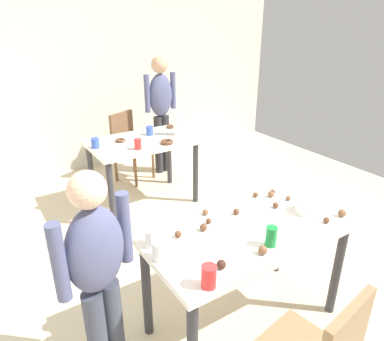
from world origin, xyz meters
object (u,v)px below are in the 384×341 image
mixing_bowl (308,207)px  soda_can (271,236)px  pitcher_far (178,124)px  person_adult_far (161,105)px  dining_table_near (248,244)px  person_girl_near (98,271)px  chair_far_table (129,142)px  dining_table_far (142,150)px

mixing_bowl → soda_can: (-0.48, -0.14, 0.02)m
pitcher_far → soda_can: bearing=-106.9°
person_adult_far → soda_can: size_ratio=12.56×
person_adult_far → mixing_bowl: 2.72m
soda_can → mixing_bowl: bearing=16.6°
dining_table_near → mixing_bowl: 0.50m
person_girl_near → person_adult_far: size_ratio=0.87×
dining_table_near → chair_far_table: chair_far_table is taller
person_girl_near → mixing_bowl: person_girl_near is taller
person_adult_far → soda_can: 2.95m
soda_can → dining_table_near: bearing=87.9°
person_adult_far → chair_far_table: bearing=176.8°
dining_table_near → mixing_bowl: size_ratio=8.09×
dining_table_near → pitcher_far: (0.63, 1.91, 0.23)m
chair_far_table → person_girl_near: size_ratio=0.65×
person_girl_near → soda_can: bearing=-16.6°
person_girl_near → mixing_bowl: (1.41, -0.13, 0.00)m
chair_far_table → person_adult_far: 0.63m
dining_table_far → soda_can: bearing=-95.5°
soda_can → pitcher_far: size_ratio=0.47×
dining_table_far → dining_table_near: bearing=-95.8°
mixing_bowl → person_adult_far: bearing=83.0°
chair_far_table → dining_table_far: bearing=-101.1°
dining_table_far → person_girl_near: 2.19m
soda_can → person_adult_far: bearing=74.0°
mixing_bowl → soda_can: 0.50m
dining_table_far → chair_far_table: 0.74m
chair_far_table → pitcher_far: size_ratio=3.36×
pitcher_far → person_girl_near: bearing=-130.6°
chair_far_table → soda_can: 2.90m
dining_table_far → mixing_bowl: (0.28, -2.01, 0.15)m
chair_far_table → person_girl_near: 2.90m
chair_far_table → mixing_bowl: size_ratio=5.37×
dining_table_near → person_girl_near: size_ratio=0.98×
person_girl_near → pitcher_far: person_girl_near is taller
dining_table_far → mixing_bowl: mixing_bowl is taller
mixing_bowl → soda_can: soda_can is taller
chair_far_table → person_girl_near: (-1.27, -2.59, 0.29)m
soda_can → chair_far_table: bearing=83.1°
soda_can → dining_table_far: bearing=84.5°
person_girl_near → mixing_bowl: bearing=-5.4°
dining_table_near → person_girl_near: 0.95m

